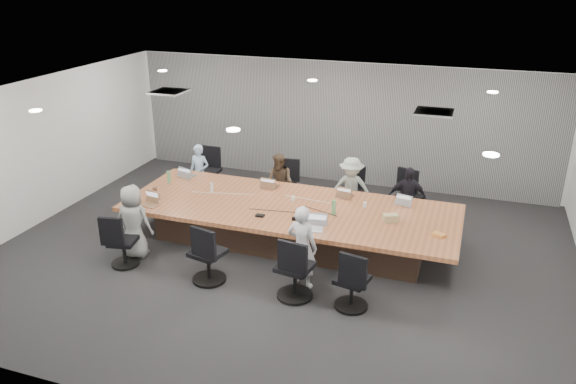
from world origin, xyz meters
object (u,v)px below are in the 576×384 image
(chair_0, at_px, (207,175))
(person_0, at_px, (200,173))
(chair_3, at_px, (409,201))
(chair_6, at_px, (295,272))
(canvas_bag, at_px, (390,218))
(bottle_green_right, at_px, (334,207))
(chair_7, at_px, (352,284))
(person_2, at_px, (351,189))
(laptop_6, at_px, (312,229))
(mug_brown, at_px, (155,190))
(chair_5, at_px, (208,257))
(laptop_3, at_px, (403,203))
(chair_1, at_px, (286,188))
(person_3, at_px, (407,198))
(laptop_1, at_px, (271,186))
(chair_2, at_px, (354,196))
(person_4, at_px, (133,222))
(bottle_clear, at_px, (212,188))
(person_1, at_px, (280,183))
(laptop_4, at_px, (150,205))
(bottle_green_left, at_px, (169,177))
(stapler, at_px, (296,219))
(chair_4, at_px, (124,245))
(conference_table, at_px, (290,223))
(snack_packet, at_px, (439,235))
(laptop_2, at_px, (344,195))
(laptop_0, at_px, (187,175))

(chair_0, height_order, person_0, person_0)
(chair_3, bearing_deg, chair_0, 19.33)
(chair_6, relative_size, canvas_bag, 3.65)
(person_0, xyz_separation_m, bottle_green_right, (3.36, -1.45, 0.26))
(chair_3, distance_m, chair_7, 3.42)
(person_2, bearing_deg, laptop_6, -100.25)
(chair_7, bearing_deg, mug_brown, 172.24)
(chair_5, bearing_deg, laptop_3, 55.54)
(chair_1, xyz_separation_m, person_2, (1.49, -0.35, 0.30))
(person_3, distance_m, laptop_6, 2.49)
(laptop_1, height_order, laptop_3, same)
(chair_1, height_order, chair_2, chair_2)
(chair_3, relative_size, person_4, 0.63)
(chair_2, distance_m, bottle_clear, 2.93)
(chair_0, xyz_separation_m, person_1, (1.85, -0.35, 0.18))
(chair_2, bearing_deg, laptop_4, 47.82)
(person_3, bearing_deg, person_2, 169.56)
(bottle_green_left, relative_size, stapler, 1.58)
(chair_3, relative_size, stapler, 5.37)
(chair_1, xyz_separation_m, chair_7, (2.23, -3.40, 0.03))
(chair_4, distance_m, canvas_bag, 4.54)
(chair_4, bearing_deg, person_1, 49.56)
(chair_0, distance_m, person_3, 4.46)
(laptop_4, bearing_deg, canvas_bag, 21.47)
(conference_table, height_order, person_2, person_2)
(chair_4, bearing_deg, laptop_4, 78.98)
(chair_0, xyz_separation_m, bottle_clear, (0.90, -1.57, 0.40))
(chair_7, distance_m, laptop_1, 3.37)
(person_4, xyz_separation_m, stapler, (2.70, 0.81, 0.11))
(person_4, relative_size, canvas_bag, 5.50)
(person_1, bearing_deg, chair_4, -105.00)
(laptop_4, height_order, stapler, stapler)
(laptop_1, xyz_separation_m, snack_packet, (3.32, -1.17, 0.01))
(chair_6, xyz_separation_m, person_3, (1.25, 3.05, 0.19))
(laptop_2, bearing_deg, person_3, -144.22)
(person_3, bearing_deg, canvas_bag, -104.22)
(laptop_0, distance_m, mug_brown, 1.03)
(chair_4, bearing_deg, chair_3, 27.25)
(chair_3, distance_m, bottle_clear, 3.89)
(bottle_green_left, relative_size, bottle_clear, 1.27)
(chair_3, distance_m, bottle_green_right, 2.15)
(chair_6, distance_m, snack_packet, 2.41)
(chair_1, bearing_deg, snack_packet, 138.21)
(laptop_4, xyz_separation_m, snack_packet, (5.04, 0.43, 0.01))
(bottle_clear, bearing_deg, person_0, 126.57)
(chair_2, bearing_deg, laptop_2, 99.92)
(laptop_3, bearing_deg, chair_2, -29.25)
(laptop_1, relative_size, person_2, 0.24)
(person_0, bearing_deg, chair_3, 3.33)
(laptop_4, height_order, laptop_6, same)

